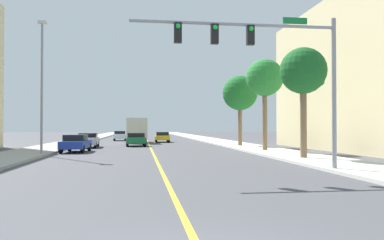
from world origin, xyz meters
name	(u,v)px	position (x,y,z in m)	size (l,w,h in m)	color
ground	(148,143)	(0.00, 42.00, 0.00)	(192.00, 192.00, 0.00)	#47474C
sidewalk_left	(71,143)	(-9.10, 42.00, 0.07)	(3.96, 168.00, 0.15)	#9E9B93
sidewalk_right	(221,142)	(9.10, 42.00, 0.07)	(3.96, 168.00, 0.15)	beige
lane_marking_center	(148,143)	(0.00, 42.00, 0.00)	(0.16, 144.00, 0.01)	yellow
traffic_signal_mast	(270,55)	(4.58, 10.82, 5.07)	(9.02, 0.36, 6.61)	gray
street_lamp	(42,81)	(-7.62, 22.20, 5.12)	(0.56, 0.28, 9.09)	gray
palm_near	(303,72)	(8.69, 16.65, 5.22)	(2.78, 2.78, 6.56)	brown
palm_mid	(265,79)	(8.79, 24.11, 5.77)	(2.95, 2.95, 7.19)	brown
palm_far	(240,94)	(8.76, 31.56, 5.24)	(3.42, 3.42, 6.86)	brown
car_green	(136,139)	(-1.40, 34.30, 0.71)	(2.10, 3.92, 1.33)	#196638
car_yellow	(162,137)	(1.83, 44.04, 0.70)	(1.82, 4.33, 1.30)	gold
car_blue	(76,143)	(-5.90, 25.57, 0.71)	(1.92, 4.07, 1.35)	#1E389E
car_silver	(88,140)	(-5.85, 32.24, 0.72)	(1.95, 4.28, 1.36)	#BCBCC1
car_white	(120,135)	(-3.85, 50.50, 0.73)	(1.84, 3.88, 1.37)	white
delivery_truck	(136,130)	(-1.45, 42.44, 1.61)	(2.64, 7.09, 3.01)	#194799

